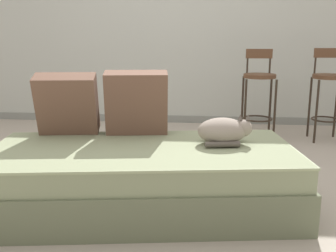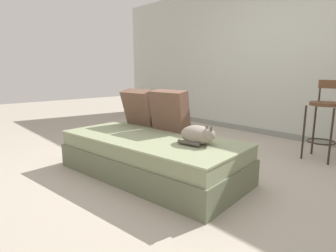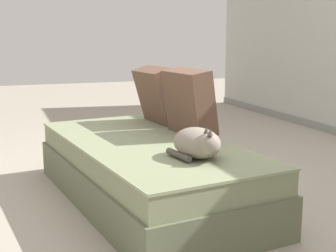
% 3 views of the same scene
% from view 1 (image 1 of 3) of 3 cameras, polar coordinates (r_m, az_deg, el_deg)
% --- Properties ---
extents(ground_plane, '(16.00, 16.00, 0.00)m').
position_cam_1_polar(ground_plane, '(2.99, -2.36, -8.54)').
color(ground_plane, '#A89E8E').
rests_on(ground_plane, ground).
extents(wall_back_panel, '(8.00, 0.10, 2.60)m').
position_cam_1_polar(wall_back_panel, '(5.02, 1.00, 15.32)').
color(wall_back_panel, '#B7BCB2').
rests_on(wall_back_panel, ground).
extents(wall_baseboard_trim, '(8.00, 0.02, 0.09)m').
position_cam_1_polar(wall_baseboard_trim, '(5.08, 0.90, 1.04)').
color(wall_baseboard_trim, gray).
rests_on(wall_baseboard_trim, ground).
extents(couch, '(2.04, 1.16, 0.41)m').
position_cam_1_polar(couch, '(2.55, -3.60, -7.46)').
color(couch, '#636B50').
rests_on(couch, ground).
extents(throw_pillow_corner, '(0.45, 0.31, 0.44)m').
position_cam_1_polar(throw_pillow_corner, '(2.84, -14.42, 3.11)').
color(throw_pillow_corner, brown).
rests_on(throw_pillow_corner, couch).
extents(throw_pillow_middle, '(0.46, 0.28, 0.45)m').
position_cam_1_polar(throw_pillow_middle, '(2.78, -4.60, 3.39)').
color(throw_pillow_middle, brown).
rests_on(throw_pillow_middle, couch).
extents(cat, '(0.37, 0.29, 0.20)m').
position_cam_1_polar(cat, '(2.58, 8.16, -0.68)').
color(cat, gray).
rests_on(cat, couch).
extents(bar_stool_near_window, '(0.34, 0.34, 0.96)m').
position_cam_1_polar(bar_stool_near_window, '(4.31, 13.05, 5.39)').
color(bar_stool_near_window, '#2D2319').
rests_on(bar_stool_near_window, ground).
extents(bar_stool_by_doorway, '(0.34, 0.34, 0.97)m').
position_cam_1_polar(bar_stool_by_doorway, '(4.47, 22.20, 5.17)').
color(bar_stool_by_doorway, '#2D2319').
rests_on(bar_stool_by_doorway, ground).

